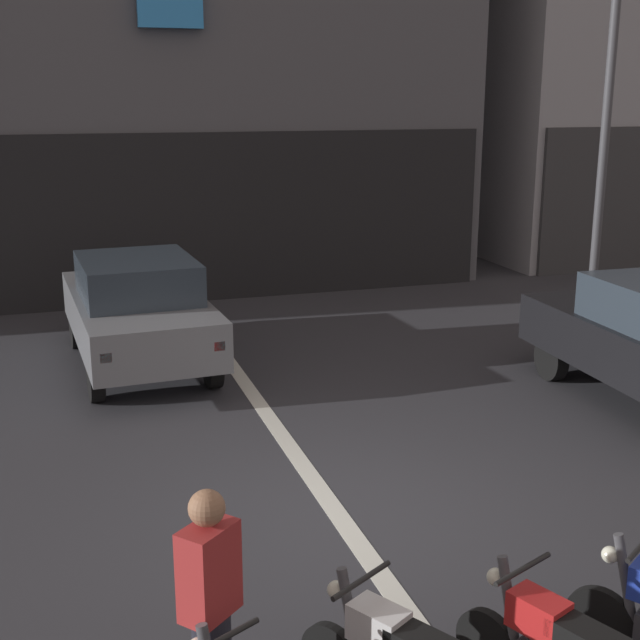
# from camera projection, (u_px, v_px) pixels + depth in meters

# --- Properties ---
(ground_plane) EXTENTS (120.00, 120.00, 0.00)m
(ground_plane) POSITION_uv_depth(u_px,v_px,m) (341.00, 518.00, 8.02)
(ground_plane) COLOR #333338
(lane_centre_line) EXTENTS (0.20, 18.00, 0.01)m
(lane_centre_line) POSITION_uv_depth(u_px,v_px,m) (218.00, 345.00, 13.54)
(lane_centre_line) COLOR silver
(lane_centre_line) RESTS_ON ground
(car_grey_crossing_near) EXTENTS (1.98, 4.19, 1.64)m
(car_grey_crossing_near) POSITION_uv_depth(u_px,v_px,m) (138.00, 308.00, 12.26)
(car_grey_crossing_near) COLOR black
(car_grey_crossing_near) RESTS_ON ground
(street_lamp) EXTENTS (0.36, 0.36, 6.77)m
(street_lamp) POSITION_uv_depth(u_px,v_px,m) (610.00, 77.00, 12.54)
(street_lamp) COLOR #47474C
(street_lamp) RESTS_ON ground
(person_by_motorcycles) EXTENTS (0.42, 0.40, 1.67)m
(person_by_motorcycles) POSITION_uv_depth(u_px,v_px,m) (211.00, 615.00, 5.09)
(person_by_motorcycles) COLOR #23232D
(person_by_motorcycles) RESTS_ON ground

